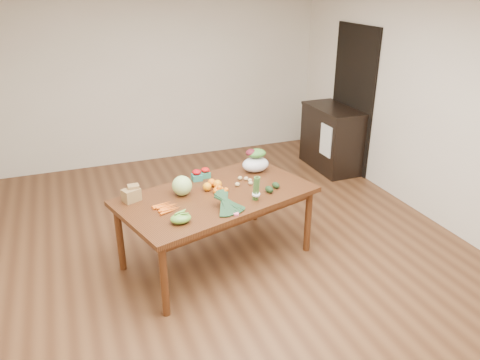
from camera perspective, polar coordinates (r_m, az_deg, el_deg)
name	(u,v)px	position (r m, az deg, el deg)	size (l,w,h in m)	color
floor	(231,250)	(5.09, -1.11, -8.49)	(6.00, 6.00, 0.00)	brown
room_walls	(230,130)	(4.52, -1.25, 6.15)	(5.02, 6.02, 2.70)	silver
dining_table	(217,227)	(4.75, -2.82, -5.78)	(1.87, 1.04, 0.75)	#512A13
doorway_dark	(352,100)	(7.09, 13.53, 9.50)	(0.02, 1.00, 2.10)	black
cabinet	(331,138)	(7.17, 11.05, 5.03)	(0.52, 1.02, 0.94)	black
dish_towel	(326,141)	(6.79, 10.41, 4.75)	(0.02, 0.28, 0.45)	white
paper_bag	(131,194)	(4.52, -13.12, -1.65)	(0.21, 0.17, 0.15)	olive
cabbage	(182,186)	(4.55, -7.08, -0.69)	(0.19, 0.19, 0.19)	#B6DA7E
strawberry_basket_a	(197,176)	(4.88, -5.29, 0.49)	(0.10, 0.10, 0.09)	#B80C12
strawberry_basket_b	(205,173)	(4.95, -4.25, 0.80)	(0.09, 0.09, 0.09)	red
orange_a	(207,187)	(4.64, -4.03, -0.82)	(0.09, 0.09, 0.09)	#FFA40F
orange_b	(212,183)	(4.73, -3.48, -0.32)	(0.08, 0.08, 0.08)	orange
orange_c	(217,184)	(4.69, -2.77, -0.50)	(0.09, 0.09, 0.09)	orange
mandarin_cluster	(219,189)	(4.59, -2.54, -1.09)	(0.18, 0.18, 0.08)	orange
carrots	(167,207)	(4.34, -8.89, -3.27)	(0.22, 0.22, 0.03)	orange
snap_pea_bag	(181,218)	(4.07, -7.24, -4.66)	(0.19, 0.14, 0.08)	#629532
kale_bunch	(229,203)	(4.21, -1.29, -2.84)	(0.32, 0.40, 0.16)	black
asparagus_bundle	(256,188)	(4.39, 1.99, -1.03)	(0.08, 0.08, 0.25)	#58873E
potato_a	(237,184)	(4.73, -0.33, -0.53)	(0.05, 0.04, 0.04)	#D4BB7A
potato_b	(251,183)	(4.77, 1.31, -0.36)	(0.05, 0.04, 0.04)	tan
potato_c	(246,179)	(4.86, 0.75, 0.18)	(0.05, 0.04, 0.04)	#DEB480
potato_d	(240,178)	(4.88, 0.01, 0.24)	(0.05, 0.04, 0.04)	tan
potato_e	(250,180)	(4.83, 1.22, -0.02)	(0.05, 0.04, 0.04)	#DECC80
avocado_a	(269,189)	(4.60, 3.58, -1.15)	(0.07, 0.10, 0.07)	black
avocado_b	(276,185)	(4.70, 4.39, -0.65)	(0.06, 0.09, 0.06)	black
salad_bag	(256,162)	(5.06, 1.91, 2.26)	(0.30, 0.22, 0.23)	silver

